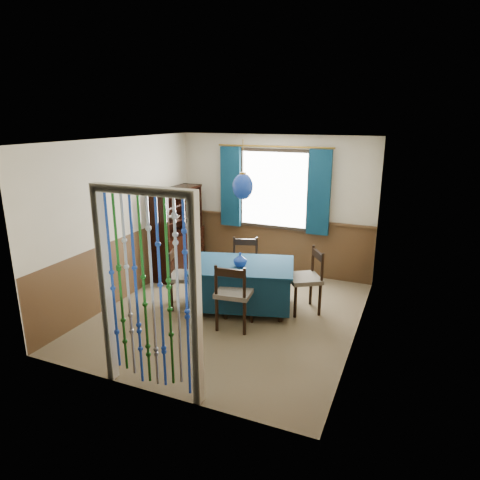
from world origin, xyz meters
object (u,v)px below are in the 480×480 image
at_px(vase_table, 240,260).
at_px(vase_sideboard, 187,224).
at_px(chair_far, 245,265).
at_px(chair_left, 183,277).
at_px(sideboard, 178,244).
at_px(dining_table, 243,283).
at_px(chair_right, 306,279).
at_px(pendant_lamp, 243,186).
at_px(bowl_shelf, 174,217).
at_px(chair_near, 234,294).

distance_m(vase_table, vase_sideboard, 2.08).
xyz_separation_m(chair_far, vase_table, (0.21, -0.68, 0.32)).
bearing_deg(chair_left, sideboard, -164.33).
relative_size(chair_far, vase_sideboard, 5.53).
bearing_deg(dining_table, vase_sideboard, 127.32).
distance_m(dining_table, vase_sideboard, 2.07).
distance_m(dining_table, vase_table, 0.40).
distance_m(chair_far, chair_right, 1.13).
distance_m(pendant_lamp, bowl_shelf, 1.94).
distance_m(chair_near, vase_sideboard, 2.54).
height_order(chair_near, sideboard, sideboard).
height_order(chair_far, chair_left, chair_left).
bearing_deg(vase_sideboard, chair_left, -62.81).
distance_m(sideboard, bowl_shelf, 0.59).
relative_size(dining_table, vase_table, 9.12).
xyz_separation_m(dining_table, sideboard, (-1.68, 0.95, 0.14)).
bearing_deg(bowl_shelf, chair_right, -10.03).
distance_m(bowl_shelf, vase_sideboard, 0.52).
relative_size(chair_far, chair_left, 0.99).
bearing_deg(bowl_shelf, pendant_lamp, -24.89).
distance_m(chair_right, vase_table, 1.02).
relative_size(chair_near, chair_right, 1.00).
distance_m(vase_table, bowl_shelf, 1.85).
distance_m(dining_table, chair_left, 0.90).
bearing_deg(chair_left, chair_near, 53.08).
bearing_deg(dining_table, chair_right, 3.39).
distance_m(sideboard, vase_table, 1.99).
bearing_deg(sideboard, vase_table, -30.62).
relative_size(pendant_lamp, vase_table, 4.40).
distance_m(dining_table, bowl_shelf, 1.91).
bearing_deg(bowl_shelf, sideboard, 107.06).
distance_m(chair_far, sideboard, 1.51).
height_order(pendant_lamp, vase_sideboard, pendant_lamp).
bearing_deg(chair_left, chair_right, 90.30).
xyz_separation_m(chair_far, sideboard, (-1.47, 0.36, 0.08)).
distance_m(chair_left, pendant_lamp, 1.65).
relative_size(bowl_shelf, vase_sideboard, 1.36).
bearing_deg(pendant_lamp, sideboard, 150.60).
height_order(chair_right, vase_sideboard, vase_sideboard).
relative_size(chair_left, bowl_shelf, 4.10).
relative_size(chair_near, vase_table, 5.07).
relative_size(sideboard, vase_sideboard, 9.66).
bearing_deg(bowl_shelf, chair_far, -6.77).
relative_size(chair_near, pendant_lamp, 1.15).
height_order(chair_right, bowl_shelf, bowl_shelf).
relative_size(chair_left, vase_sideboard, 5.56).
height_order(dining_table, chair_near, chair_near).
distance_m(chair_near, pendant_lamp, 1.49).
distance_m(pendant_lamp, vase_table, 1.06).
height_order(chair_near, vase_sideboard, vase_sideboard).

